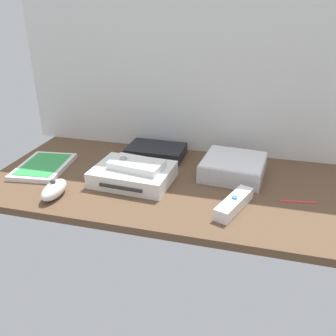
{
  "coord_description": "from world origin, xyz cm",
  "views": [
    {
      "loc": [
        22.72,
        -85.38,
        45.4
      ],
      "look_at": [
        0.0,
        0.0,
        4.0
      ],
      "focal_mm": 37.97,
      "sensor_mm": 36.0,
      "label": 1
    }
  ],
  "objects_px": {
    "remote_wand": "(234,204)",
    "remote_nunchuk": "(54,190)",
    "mini_computer": "(233,167)",
    "remote_classic_pad": "(136,165)",
    "game_console": "(133,174)",
    "stylus_pen": "(298,201)",
    "game_case": "(44,166)",
    "network_router": "(156,151)"
  },
  "relations": [
    {
      "from": "mini_computer",
      "to": "remote_classic_pad",
      "type": "height_order",
      "value": "remote_classic_pad"
    },
    {
      "from": "network_router",
      "to": "remote_classic_pad",
      "type": "distance_m",
      "value": 0.19
    },
    {
      "from": "stylus_pen",
      "to": "mini_computer",
      "type": "bearing_deg",
      "value": 146.9
    },
    {
      "from": "remote_wand",
      "to": "game_case",
      "type": "bearing_deg",
      "value": -168.4
    },
    {
      "from": "remote_nunchuk",
      "to": "remote_classic_pad",
      "type": "xyz_separation_m",
      "value": [
        0.18,
        0.13,
        0.03
      ]
    },
    {
      "from": "game_console",
      "to": "remote_wand",
      "type": "relative_size",
      "value": 1.45
    },
    {
      "from": "game_console",
      "to": "stylus_pen",
      "type": "xyz_separation_m",
      "value": [
        0.44,
        -0.0,
        -0.02
      ]
    },
    {
      "from": "remote_nunchuk",
      "to": "remote_classic_pad",
      "type": "height_order",
      "value": "remote_classic_pad"
    },
    {
      "from": "network_router",
      "to": "remote_wand",
      "type": "bearing_deg",
      "value": -43.06
    },
    {
      "from": "remote_wand",
      "to": "remote_nunchuk",
      "type": "bearing_deg",
      "value": -152.72
    },
    {
      "from": "game_console",
      "to": "remote_nunchuk",
      "type": "relative_size",
      "value": 2.18
    },
    {
      "from": "game_console",
      "to": "remote_classic_pad",
      "type": "distance_m",
      "value": 0.03
    },
    {
      "from": "game_case",
      "to": "network_router",
      "type": "distance_m",
      "value": 0.35
    },
    {
      "from": "network_router",
      "to": "remote_wand",
      "type": "distance_m",
      "value": 0.38
    },
    {
      "from": "remote_classic_pad",
      "to": "network_router",
      "type": "bearing_deg",
      "value": 99.34
    },
    {
      "from": "network_router",
      "to": "stylus_pen",
      "type": "distance_m",
      "value": 0.47
    },
    {
      "from": "remote_nunchuk",
      "to": "stylus_pen",
      "type": "xyz_separation_m",
      "value": [
        0.6,
        0.13,
        -0.02
      ]
    },
    {
      "from": "network_router",
      "to": "game_case",
      "type": "bearing_deg",
      "value": -148.6
    },
    {
      "from": "game_console",
      "to": "network_router",
      "type": "height_order",
      "value": "game_console"
    },
    {
      "from": "game_console",
      "to": "stylus_pen",
      "type": "height_order",
      "value": "game_console"
    },
    {
      "from": "mini_computer",
      "to": "network_router",
      "type": "bearing_deg",
      "value": 163.28
    },
    {
      "from": "remote_classic_pad",
      "to": "mini_computer",
      "type": "bearing_deg",
      "value": 33.02
    },
    {
      "from": "mini_computer",
      "to": "remote_nunchuk",
      "type": "distance_m",
      "value": 0.49
    },
    {
      "from": "remote_nunchuk",
      "to": "stylus_pen",
      "type": "distance_m",
      "value": 0.62
    },
    {
      "from": "remote_classic_pad",
      "to": "stylus_pen",
      "type": "relative_size",
      "value": 1.72
    },
    {
      "from": "remote_wand",
      "to": "network_router",
      "type": "bearing_deg",
      "value": 156.32
    },
    {
      "from": "remote_nunchuk",
      "to": "mini_computer",
      "type": "bearing_deg",
      "value": 28.83
    },
    {
      "from": "game_case",
      "to": "stylus_pen",
      "type": "distance_m",
      "value": 0.72
    },
    {
      "from": "remote_nunchuk",
      "to": "remote_wand",
      "type": "bearing_deg",
      "value": 6.54
    },
    {
      "from": "game_case",
      "to": "remote_classic_pad",
      "type": "xyz_separation_m",
      "value": [
        0.3,
        -0.01,
        0.05
      ]
    },
    {
      "from": "game_console",
      "to": "remote_classic_pad",
      "type": "bearing_deg",
      "value": -7.71
    },
    {
      "from": "mini_computer",
      "to": "network_router",
      "type": "distance_m",
      "value": 0.27
    },
    {
      "from": "game_case",
      "to": "game_console",
      "type": "bearing_deg",
      "value": -8.78
    },
    {
      "from": "remote_wand",
      "to": "remote_classic_pad",
      "type": "height_order",
      "value": "remote_classic_pad"
    },
    {
      "from": "remote_classic_pad",
      "to": "remote_wand",
      "type": "bearing_deg",
      "value": -6.17
    },
    {
      "from": "game_case",
      "to": "network_router",
      "type": "bearing_deg",
      "value": 24.08
    },
    {
      "from": "game_console",
      "to": "game_case",
      "type": "distance_m",
      "value": 0.29
    },
    {
      "from": "network_router",
      "to": "remote_classic_pad",
      "type": "bearing_deg",
      "value": -88.67
    },
    {
      "from": "mini_computer",
      "to": "remote_wand",
      "type": "bearing_deg",
      "value": -83.78
    },
    {
      "from": "network_router",
      "to": "stylus_pen",
      "type": "relative_size",
      "value": 2.02
    },
    {
      "from": "game_console",
      "to": "remote_wand",
      "type": "height_order",
      "value": "game_console"
    },
    {
      "from": "game_case",
      "to": "stylus_pen",
      "type": "bearing_deg",
      "value": -7.53
    }
  ]
}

